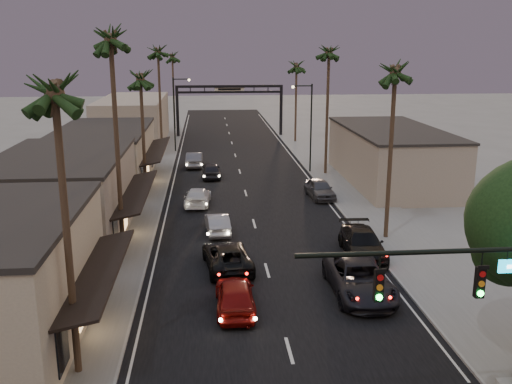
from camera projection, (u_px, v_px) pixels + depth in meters
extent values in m
plane|color=slate|center=(243.00, 185.00, 53.31)|extent=(200.00, 200.00, 0.00)
cube|color=black|center=(240.00, 174.00, 58.13)|extent=(14.00, 120.00, 0.02)
cube|color=slate|center=(152.00, 161.00, 64.08)|extent=(5.00, 92.00, 0.12)
cube|color=slate|center=(319.00, 158.00, 65.67)|extent=(5.00, 92.00, 0.12)
cube|color=gray|center=(63.00, 199.00, 38.03)|extent=(8.00, 14.00, 5.50)
cube|color=tan|center=(104.00, 157.00, 53.53)|extent=(8.00, 16.00, 5.00)
cube|color=gray|center=(133.00, 121.00, 75.60)|extent=(8.00, 20.00, 6.00)
cube|color=gray|center=(391.00, 156.00, 53.86)|extent=(8.00, 18.00, 5.00)
cylinder|color=black|center=(432.00, 252.00, 17.21)|extent=(8.40, 0.16, 0.16)
cube|color=black|center=(379.00, 286.00, 17.34)|extent=(0.28, 0.22, 1.00)
cube|color=black|center=(480.00, 282.00, 17.61)|extent=(0.28, 0.22, 1.00)
sphere|color=black|center=(509.00, 250.00, 21.97)|extent=(2.80, 2.80, 2.80)
cube|color=black|center=(178.00, 112.00, 80.77)|extent=(0.40, 0.40, 7.00)
cube|color=black|center=(281.00, 111.00, 82.01)|extent=(0.40, 0.40, 7.00)
cube|color=black|center=(229.00, 86.00, 80.49)|extent=(15.20, 0.35, 0.35)
cube|color=black|center=(229.00, 92.00, 80.69)|extent=(15.20, 0.30, 0.30)
cube|color=beige|center=(229.00, 89.00, 80.57)|extent=(4.20, 0.12, 1.00)
cylinder|color=black|center=(311.00, 129.00, 57.62)|extent=(0.16, 0.16, 9.00)
cylinder|color=black|center=(302.00, 86.00, 56.47)|extent=(2.00, 0.12, 0.12)
sphere|color=#FFD899|center=(293.00, 87.00, 56.42)|extent=(0.30, 0.30, 0.30)
cylinder|color=black|center=(174.00, 115.00, 68.96)|extent=(0.16, 0.16, 9.00)
cylinder|color=black|center=(181.00, 79.00, 67.97)|extent=(2.00, 0.12, 0.12)
sphere|color=#FFD899|center=(189.00, 80.00, 68.07)|extent=(0.30, 0.30, 0.30)
cylinder|color=#38281C|center=(68.00, 243.00, 21.31)|extent=(0.28, 0.28, 11.00)
sphere|color=black|center=(53.00, 77.00, 19.79)|extent=(3.20, 3.20, 3.20)
cylinder|color=#38281C|center=(117.00, 153.00, 33.60)|extent=(0.28, 0.28, 13.00)
sphere|color=black|center=(110.00, 28.00, 31.84)|extent=(3.20, 3.20, 3.20)
cylinder|color=#38281C|center=(143.00, 140.00, 47.48)|extent=(0.28, 0.28, 10.00)
sphere|color=black|center=(140.00, 72.00, 46.09)|extent=(3.20, 3.20, 3.20)
cylinder|color=#38281C|center=(160.00, 105.00, 65.57)|extent=(0.28, 0.28, 12.00)
sphere|color=black|center=(158.00, 46.00, 63.93)|extent=(3.20, 3.20, 3.20)
cylinder|color=#38281C|center=(390.00, 159.00, 37.22)|extent=(0.28, 0.28, 11.00)
sphere|color=black|center=(396.00, 63.00, 35.71)|extent=(3.20, 3.20, 3.20)
cylinder|color=#38281C|center=(327.00, 115.00, 56.40)|extent=(0.28, 0.28, 12.00)
sphere|color=black|center=(329.00, 46.00, 54.76)|extent=(3.20, 3.20, 3.20)
cylinder|color=#38281C|center=(296.00, 105.00, 75.95)|extent=(0.28, 0.28, 10.00)
sphere|color=black|center=(297.00, 62.00, 74.55)|extent=(3.20, 3.20, 3.20)
cylinder|color=#38281C|center=(174.00, 94.00, 87.91)|extent=(0.28, 0.28, 11.00)
sphere|color=black|center=(172.00, 53.00, 86.40)|extent=(3.20, 3.20, 3.20)
imported|color=maroon|center=(235.00, 295.00, 27.87)|extent=(1.91, 4.73, 1.61)
imported|color=black|center=(227.00, 256.00, 33.18)|extent=(3.10, 5.65, 1.50)
imported|color=gray|center=(217.00, 223.00, 39.55)|extent=(1.83, 4.31, 1.38)
imported|color=silver|center=(198.00, 197.00, 46.51)|extent=(2.32, 4.98, 1.41)
imported|color=black|center=(211.00, 171.00, 56.06)|extent=(1.79, 4.37, 1.48)
imported|color=#57575C|center=(194.00, 160.00, 61.21)|extent=(1.80, 4.86, 1.59)
imported|color=black|center=(359.00, 279.00, 29.68)|extent=(2.92, 6.31, 1.75)
imported|color=black|center=(362.00, 243.00, 35.14)|extent=(2.59, 5.80, 1.65)
imported|color=#424246|center=(320.00, 189.00, 48.64)|extent=(2.34, 4.86, 1.60)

